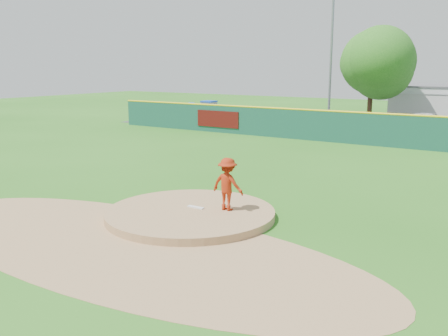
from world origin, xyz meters
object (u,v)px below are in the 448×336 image
Objects in this scene: deciduous_tree at (372,70)px; light_pole_left at (331,51)px; van at (428,125)px; pitcher at (228,184)px; playground_slide at (208,111)px.

deciduous_tree is 4.72m from light_pole_left.
deciduous_tree is at bearing 104.09° from van.
pitcher is at bearing -82.98° from deciduous_tree.
light_pole_left is (-4.00, 2.00, 1.50)m from deciduous_tree.
van is 18.63m from playground_slide.
pitcher is 0.23× the size of deciduous_tree.
deciduous_tree is (14.31, 0.72, 3.65)m from playground_slide.
light_pole_left is (10.31, 2.72, 5.15)m from playground_slide.
van is at bearing -6.61° from deciduous_tree.
pitcher is 0.53× the size of playground_slide.
light_pole_left is (-6.99, 26.30, 4.94)m from pitcher.
playground_slide is 0.29× the size of light_pole_left.
light_pole_left is (-8.32, 2.50, 5.25)m from van.
van is at bearing -92.77° from pitcher.
deciduous_tree is at bearing -26.57° from light_pole_left.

